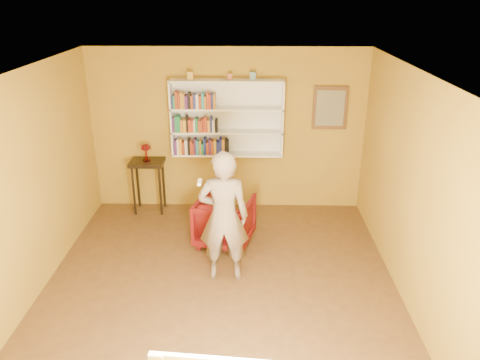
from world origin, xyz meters
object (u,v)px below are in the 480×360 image
object	(u,v)px
console_table	(148,170)
ruby_lustre	(146,149)
bookshelf	(227,118)
armchair	(225,221)
person	(224,217)

from	to	relation	value
console_table	ruby_lustre	bearing A→B (deg)	116.57
ruby_lustre	bookshelf	bearing A→B (deg)	6.88
console_table	armchair	xyz separation A→B (m)	(1.33, -1.06, -0.39)
bookshelf	ruby_lustre	size ratio (longest dim) A/B	6.29
ruby_lustre	person	distance (m)	2.39
bookshelf	ruby_lustre	world-z (taller)	bookshelf
bookshelf	console_table	world-z (taller)	bookshelf
armchair	person	size ratio (longest dim) A/B	0.45
bookshelf	console_table	bearing A→B (deg)	-173.12
ruby_lustre	armchair	size ratio (longest dim) A/B	0.36
bookshelf	console_table	distance (m)	1.58
ruby_lustre	armchair	bearing A→B (deg)	-38.62
bookshelf	armchair	size ratio (longest dim) A/B	2.27
bookshelf	armchair	xyz separation A→B (m)	(0.00, -1.22, -1.23)
bookshelf	ruby_lustre	distance (m)	1.42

